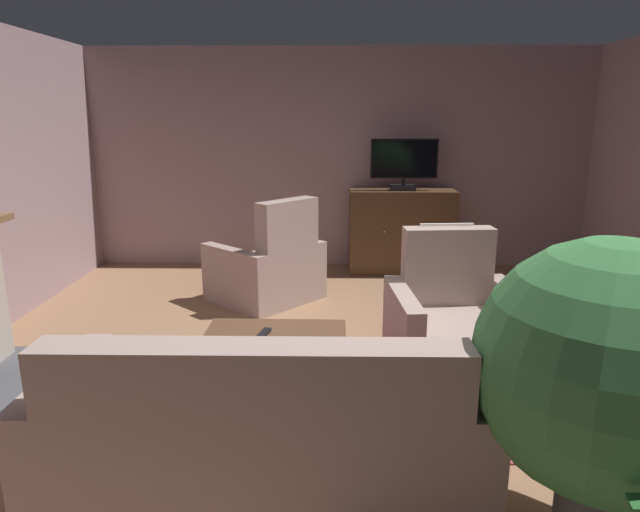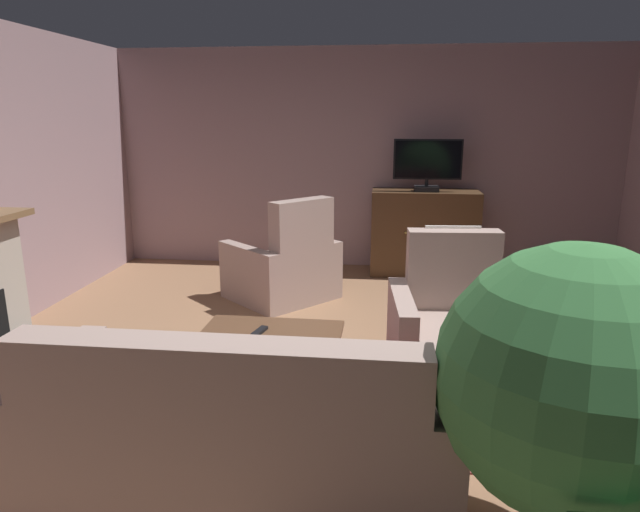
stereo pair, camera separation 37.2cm
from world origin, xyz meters
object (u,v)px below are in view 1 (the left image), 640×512
Objects in this scene: television at (404,163)px; sofa_floral at (264,440)px; tv_remote at (264,333)px; armchair_facing_sofa at (269,269)px; potted_plant_leafy_by_curtain at (606,372)px; armchair_beside_cabinet at (455,330)px; cat at (133,376)px; coffee_table at (276,339)px; tv_cabinet at (401,233)px.

sofa_floral is (-1.19, -4.15, -1.01)m from television.
tv_remote is 0.13× the size of armchair_facing_sofa.
potted_plant_leafy_by_curtain reaches higher than sofa_floral.
sofa_floral is 1.51× the size of potted_plant_leafy_by_curtain.
armchair_beside_cabinet is at bearing -46.84° from armchair_facing_sofa.
coffee_table is at bearing 1.59° from cat.
tv_remote is at bearing -2.13° from cat.
tv_cabinet is 0.59× the size of sofa_floral.
tv_cabinet is 3.30m from coffee_table.
coffee_table is 1.32m from armchair_beside_cabinet.
television reaches higher than armchair_beside_cabinet.
sofa_floral is at bearing -46.81° from cat.
potted_plant_leafy_by_curtain is (0.25, -4.52, 0.37)m from tv_cabinet.
armchair_beside_cabinet is at bearing 118.20° from tv_remote.
tv_remote is (-0.07, -0.06, 0.06)m from coffee_table.
tv_remote is at bearing 138.07° from potted_plant_leafy_by_curtain.
sofa_floral is at bearing -87.67° from coffee_table.
cat is at bearing -126.47° from television.
sofa_floral is at bearing 20.76° from tv_remote.
armchair_beside_cabinet is (0.05, -2.78, -0.15)m from tv_cabinet.
sofa_floral is 2.00× the size of armchair_beside_cabinet.
armchair_facing_sofa is 0.92× the size of potted_plant_leafy_by_curtain.
television is 2.10m from armchair_facing_sofa.
potted_plant_leafy_by_curtain is (0.19, -1.74, 0.52)m from armchair_beside_cabinet.
armchair_facing_sofa reaches higher than sofa_floral.
coffee_table is at bearing 135.44° from potted_plant_leafy_by_curtain.
cat is (-0.75, -1.95, -0.23)m from armchair_facing_sofa.
coffee_table is (-1.24, -3.00, -0.95)m from television.
armchair_facing_sofa is at bearing 133.16° from armchair_beside_cabinet.
potted_plant_leafy_by_curtain is (1.44, -0.32, 0.53)m from sofa_floral.
television is at bearing 93.18° from potted_plant_leafy_by_curtain.
armchair_beside_cabinet is (1.25, 1.42, 0.01)m from sofa_floral.
armchair_beside_cabinet is 0.75× the size of potted_plant_leafy_by_curtain.
tv_remote is 1.41m from armchair_beside_cabinet.
armchair_beside_cabinet is at bearing -88.86° from television.
tv_remote is 2.14m from potted_plant_leafy_by_curtain.
armchair_facing_sofa is at bearing -142.84° from tv_cabinet.
armchair_facing_sofa is at bearing 97.51° from coffee_table.
sofa_floral is at bearing -105.86° from tv_cabinet.
tv_remote is at bearing 96.39° from sofa_floral.
tv_cabinet is at bearing 171.52° from tv_remote.
television reaches higher than cat.
television is 1.46× the size of cat.
television is at bearing 35.84° from armchair_facing_sofa.
potted_plant_leafy_by_curtain is at bearing -83.64° from armchair_beside_cabinet.
tv_remote is 1.09m from sofa_floral.
cat is at bearing -110.93° from armchair_facing_sofa.
tv_cabinet is 2.34× the size of cat.
cat is at bearing -178.41° from coffee_table.
tv_cabinet is 1.60× the size of television.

